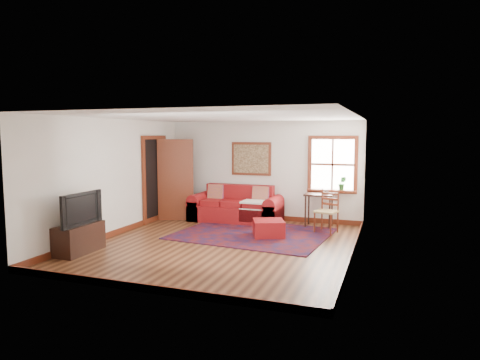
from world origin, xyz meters
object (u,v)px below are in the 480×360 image
at_px(red_leather_sofa, 236,209).
at_px(red_ottoman, 269,228).
at_px(ladder_back_chair, 328,209).
at_px(media_cabinet, 79,238).
at_px(side_table, 319,199).

xyz_separation_m(red_leather_sofa, red_ottoman, (1.22, -1.36, -0.12)).
relative_size(ladder_back_chair, media_cabinet, 0.99).
height_order(side_table, ladder_back_chair, ladder_back_chair).
distance_m(red_ottoman, media_cabinet, 3.77).
relative_size(red_ottoman, ladder_back_chair, 0.66).
height_order(red_leather_sofa, ladder_back_chair, ladder_back_chair).
relative_size(red_ottoman, media_cabinet, 0.65).
distance_m(red_ottoman, side_table, 1.67).
xyz_separation_m(red_ottoman, side_table, (0.84, 1.36, 0.48)).
height_order(side_table, media_cabinet, side_table).
bearing_deg(ladder_back_chair, media_cabinet, -141.82).
xyz_separation_m(red_leather_sofa, side_table, (2.07, -0.00, 0.36)).
height_order(ladder_back_chair, media_cabinet, ladder_back_chair).
relative_size(red_ottoman, side_table, 0.80).
distance_m(red_leather_sofa, media_cabinet, 4.09).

